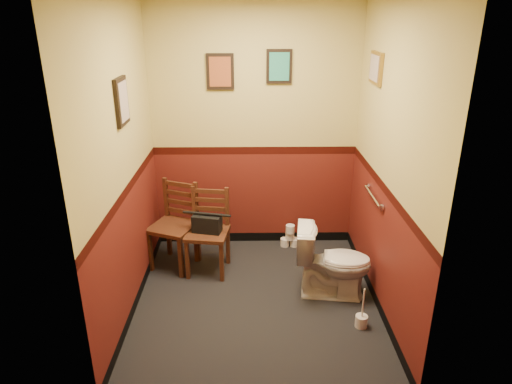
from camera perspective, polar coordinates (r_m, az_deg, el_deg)
The scene contains 16 objects.
floor at distance 4.38m, azimuth 0.05°, elevation -13.47°, with size 2.20×2.40×0.00m, color black.
wall_back at distance 4.92m, azimuth -0.18°, elevation 7.90°, with size 2.20×2.70×0.00m, color #5A1913.
wall_front at distance 2.66m, azimuth 0.50°, elevation -4.59°, with size 2.20×2.70×0.00m, color #5A1913.
wall_left at distance 3.91m, azimuth -16.30°, elevation 3.31°, with size 2.40×2.70×0.00m, color #5A1913.
wall_right at distance 3.94m, azimuth 16.28°, elevation 3.47°, with size 2.40×2.70×0.00m, color #5A1913.
grab_bar at distance 4.29m, azimuth 14.42°, elevation -0.54°, with size 0.05×0.56×0.06m.
framed_print_back_a at distance 4.80m, azimuth -4.50°, elevation 14.77°, with size 0.28×0.04×0.36m.
framed_print_back_b at distance 4.80m, azimuth 2.91°, elevation 15.40°, with size 0.26×0.04×0.34m.
framed_print_left at distance 3.88m, azimuth -16.42°, elevation 10.81°, with size 0.04×0.30×0.38m.
framed_print_right at distance 4.36m, azimuth 14.76°, elevation 14.77°, with size 0.04×0.34×0.28m.
toilet at distance 4.36m, azimuth 9.65°, elevation -8.66°, with size 0.39×0.70×0.69m, color white.
toilet_brush at distance 4.15m, azimuth 13.04°, elevation -15.36°, with size 0.11×0.11×0.38m.
chair_left at distance 4.82m, azimuth -10.08°, elevation -4.11°, with size 0.55×0.55×0.90m.
chair_right at distance 4.68m, azimuth -5.98°, elevation -4.92°, with size 0.46×0.46×0.87m.
handbag at distance 4.60m, azimuth -6.14°, elevation -3.92°, with size 0.31×0.20×0.21m.
tp_stack at distance 5.26m, azimuth 4.24°, elevation -5.66°, with size 0.21×0.13×0.27m.
Camera 1 is at (-0.06, -3.58, 2.53)m, focal length 32.00 mm.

